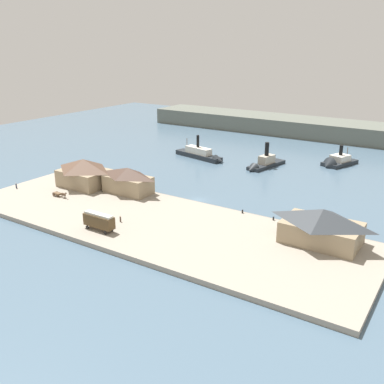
{
  "coord_description": "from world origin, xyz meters",
  "views": [
    {
      "loc": [
        64.43,
        -102.53,
        44.14
      ],
      "look_at": [
        -2.51,
        0.38,
        2.0
      ],
      "focal_mm": 40.92,
      "sensor_mm": 36.0,
      "label": 1
    }
  ],
  "objects_px": {
    "ferry_moored_west": "(202,155)",
    "ferry_shed_central_terminal": "(128,180)",
    "ferry_shed_west_terminal": "(322,226)",
    "ferry_near_quay": "(263,164)",
    "mooring_post_center_east": "(242,211)",
    "horse_cart": "(60,194)",
    "pedestrian_walking_east": "(16,186)",
    "ferry_mid_harbor": "(336,162)",
    "street_tram": "(99,220)",
    "pedestrian_near_east_shed": "(120,219)",
    "ferry_shed_east_terminal": "(84,172)",
    "pedestrian_near_west_shed": "(94,216)",
    "mooring_post_center_west": "(273,219)"
  },
  "relations": [
    {
      "from": "ferry_shed_central_terminal",
      "to": "pedestrian_walking_east",
      "type": "xyz_separation_m",
      "value": [
        -31.83,
        -15.89,
        -3.15
      ]
    },
    {
      "from": "pedestrian_near_west_shed",
      "to": "pedestrian_walking_east",
      "type": "bearing_deg",
      "value": 173.18
    },
    {
      "from": "horse_cart",
      "to": "pedestrian_near_east_shed",
      "type": "xyz_separation_m",
      "value": [
        27.51,
        -4.44,
        -0.21
      ]
    },
    {
      "from": "ferry_shed_west_terminal",
      "to": "street_tram",
      "type": "bearing_deg",
      "value": -154.63
    },
    {
      "from": "ferry_shed_west_terminal",
      "to": "ferry_moored_west",
      "type": "bearing_deg",
      "value": 140.5
    },
    {
      "from": "ferry_shed_west_terminal",
      "to": "pedestrian_near_east_shed",
      "type": "relative_size",
      "value": 10.93
    },
    {
      "from": "pedestrian_near_west_shed",
      "to": "mooring_post_center_east",
      "type": "xyz_separation_m",
      "value": [
        30.23,
        24.15,
        -0.24
      ]
    },
    {
      "from": "mooring_post_center_west",
      "to": "ferry_near_quay",
      "type": "bearing_deg",
      "value": 117.15
    },
    {
      "from": "street_tram",
      "to": "horse_cart",
      "type": "distance_m",
      "value": 28.93
    },
    {
      "from": "pedestrian_near_east_shed",
      "to": "pedestrian_near_west_shed",
      "type": "distance_m",
      "value": 7.38
    },
    {
      "from": "mooring_post_center_east",
      "to": "mooring_post_center_west",
      "type": "relative_size",
      "value": 1.0
    },
    {
      "from": "horse_cart",
      "to": "pedestrian_walking_east",
      "type": "xyz_separation_m",
      "value": [
        -17.59,
        -1.92,
        -0.14
      ]
    },
    {
      "from": "mooring_post_center_west",
      "to": "ferry_near_quay",
      "type": "distance_m",
      "value": 53.51
    },
    {
      "from": "ferry_shed_west_terminal",
      "to": "ferry_near_quay",
      "type": "height_order",
      "value": "ferry_near_quay"
    },
    {
      "from": "horse_cart",
      "to": "ferry_near_quay",
      "type": "distance_m",
      "value": 74.05
    },
    {
      "from": "ferry_moored_west",
      "to": "mooring_post_center_west",
      "type": "bearing_deg",
      "value": -42.84
    },
    {
      "from": "pedestrian_near_east_shed",
      "to": "ferry_near_quay",
      "type": "xyz_separation_m",
      "value": [
        7.53,
        69.67,
        -0.44
      ]
    },
    {
      "from": "ferry_shed_west_terminal",
      "to": "pedestrian_walking_east",
      "type": "relative_size",
      "value": 9.9
    },
    {
      "from": "ferry_near_quay",
      "to": "ferry_shed_central_terminal",
      "type": "bearing_deg",
      "value": -112.09
    },
    {
      "from": "mooring_post_center_west",
      "to": "ferry_shed_east_terminal",
      "type": "bearing_deg",
      "value": -174.3
    },
    {
      "from": "pedestrian_near_west_shed",
      "to": "ferry_near_quay",
      "type": "bearing_deg",
      "value": 78.46
    },
    {
      "from": "pedestrian_near_east_shed",
      "to": "pedestrian_near_west_shed",
      "type": "height_order",
      "value": "pedestrian_near_east_shed"
    },
    {
      "from": "pedestrian_near_west_shed",
      "to": "ferry_moored_west",
      "type": "distance_m",
      "value": 71.6
    },
    {
      "from": "mooring_post_center_east",
      "to": "horse_cart",
      "type": "bearing_deg",
      "value": -160.75
    },
    {
      "from": "ferry_shed_east_terminal",
      "to": "pedestrian_walking_east",
      "type": "xyz_separation_m",
      "value": [
        -15.96,
        -13.43,
        -3.61
      ]
    },
    {
      "from": "ferry_shed_east_terminal",
      "to": "mooring_post_center_east",
      "type": "height_order",
      "value": "ferry_shed_east_terminal"
    },
    {
      "from": "pedestrian_near_west_shed",
      "to": "ferry_mid_harbor",
      "type": "xyz_separation_m",
      "value": [
        36.57,
        89.66,
        -0.61
      ]
    },
    {
      "from": "ferry_shed_central_terminal",
      "to": "ferry_near_quay",
      "type": "height_order",
      "value": "ferry_near_quay"
    },
    {
      "from": "ferry_mid_harbor",
      "to": "horse_cart",
      "type": "bearing_deg",
      "value": -124.41
    },
    {
      "from": "ferry_shed_west_terminal",
      "to": "street_tram",
      "type": "xyz_separation_m",
      "value": [
        -46.85,
        -22.21,
        -1.6
      ]
    },
    {
      "from": "mooring_post_center_west",
      "to": "horse_cart",
      "type": "bearing_deg",
      "value": -163.5
    },
    {
      "from": "mooring_post_center_west",
      "to": "ferry_moored_west",
      "type": "xyz_separation_m",
      "value": [
        -50.29,
        46.64,
        -0.0
      ]
    },
    {
      "from": "pedestrian_near_west_shed",
      "to": "ferry_near_quay",
      "type": "distance_m",
      "value": 73.17
    },
    {
      "from": "pedestrian_walking_east",
      "to": "pedestrian_near_west_shed",
      "type": "height_order",
      "value": "pedestrian_walking_east"
    },
    {
      "from": "ferry_shed_west_terminal",
      "to": "horse_cart",
      "type": "distance_m",
      "value": 74.46
    },
    {
      "from": "street_tram",
      "to": "ferry_moored_west",
      "type": "bearing_deg",
      "value": 103.1
    },
    {
      "from": "ferry_mid_harbor",
      "to": "pedestrian_near_east_shed",
      "type": "bearing_deg",
      "value": -108.59
    },
    {
      "from": "ferry_mid_harbor",
      "to": "street_tram",
      "type": "bearing_deg",
      "value": -107.81
    },
    {
      "from": "pedestrian_near_east_shed",
      "to": "ferry_mid_harbor",
      "type": "bearing_deg",
      "value": 71.41
    },
    {
      "from": "pedestrian_near_west_shed",
      "to": "ferry_near_quay",
      "type": "relative_size",
      "value": 0.08
    },
    {
      "from": "ferry_shed_central_terminal",
      "to": "pedestrian_walking_east",
      "type": "distance_m",
      "value": 35.72
    },
    {
      "from": "ferry_moored_west",
      "to": "mooring_post_center_east",
      "type": "bearing_deg",
      "value": -48.32
    },
    {
      "from": "ferry_moored_west",
      "to": "ferry_shed_central_terminal",
      "type": "bearing_deg",
      "value": -84.25
    },
    {
      "from": "ferry_shed_east_terminal",
      "to": "pedestrian_near_east_shed",
      "type": "distance_m",
      "value": 33.42
    },
    {
      "from": "ferry_shed_west_terminal",
      "to": "pedestrian_near_west_shed",
      "type": "distance_m",
      "value": 56.1
    },
    {
      "from": "ferry_shed_central_terminal",
      "to": "pedestrian_near_east_shed",
      "type": "height_order",
      "value": "ferry_shed_central_terminal"
    },
    {
      "from": "pedestrian_near_west_shed",
      "to": "horse_cart",
      "type": "bearing_deg",
      "value": 162.42
    },
    {
      "from": "ferry_shed_central_terminal",
      "to": "street_tram",
      "type": "distance_m",
      "value": 27.97
    },
    {
      "from": "ferry_shed_east_terminal",
      "to": "ferry_mid_harbor",
      "type": "relative_size",
      "value": 0.88
    },
    {
      "from": "ferry_moored_west",
      "to": "ferry_shed_east_terminal",
      "type": "bearing_deg",
      "value": -101.58
    }
  ]
}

